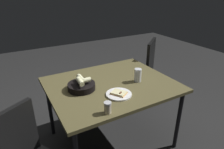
{
  "coord_description": "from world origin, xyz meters",
  "views": [
    {
      "loc": [
        -1.49,
        0.83,
        1.57
      ],
      "look_at": [
        0.03,
        -0.02,
        0.78
      ],
      "focal_mm": 31.56,
      "sensor_mm": 36.0,
      "label": 1
    }
  ],
  "objects_px": {
    "dining_table": "(111,88)",
    "beer_glass": "(138,76)",
    "pepper_shaker": "(108,108)",
    "bread_basket": "(82,85)",
    "pizza_plate": "(119,94)",
    "chair_near": "(142,67)"
  },
  "relations": [
    {
      "from": "dining_table",
      "to": "bread_basket",
      "type": "bearing_deg",
      "value": 84.42
    },
    {
      "from": "dining_table",
      "to": "bread_basket",
      "type": "xyz_separation_m",
      "value": [
        0.03,
        0.29,
        0.09
      ]
    },
    {
      "from": "dining_table",
      "to": "chair_near",
      "type": "xyz_separation_m",
      "value": [
        0.55,
        -0.8,
        -0.13
      ]
    },
    {
      "from": "bread_basket",
      "to": "pizza_plate",
      "type": "bearing_deg",
      "value": -136.59
    },
    {
      "from": "bread_basket",
      "to": "beer_glass",
      "type": "height_order",
      "value": "beer_glass"
    },
    {
      "from": "beer_glass",
      "to": "pepper_shaker",
      "type": "relative_size",
      "value": 1.43
    },
    {
      "from": "beer_glass",
      "to": "pepper_shaker",
      "type": "xyz_separation_m",
      "value": [
        -0.32,
        0.51,
        -0.02
      ]
    },
    {
      "from": "pizza_plate",
      "to": "pepper_shaker",
      "type": "xyz_separation_m",
      "value": [
        -0.18,
        0.21,
        0.03
      ]
    },
    {
      "from": "pizza_plate",
      "to": "pepper_shaker",
      "type": "height_order",
      "value": "pepper_shaker"
    },
    {
      "from": "dining_table",
      "to": "bread_basket",
      "type": "relative_size",
      "value": 4.74
    },
    {
      "from": "bread_basket",
      "to": "chair_near",
      "type": "distance_m",
      "value": 1.23
    },
    {
      "from": "pepper_shaker",
      "to": "bread_basket",
      "type": "bearing_deg",
      "value": 4.17
    },
    {
      "from": "pizza_plate",
      "to": "bread_basket",
      "type": "bearing_deg",
      "value": 43.41
    },
    {
      "from": "dining_table",
      "to": "pepper_shaker",
      "type": "relative_size",
      "value": 12.81
    },
    {
      "from": "dining_table",
      "to": "beer_glass",
      "type": "relative_size",
      "value": 8.97
    },
    {
      "from": "bread_basket",
      "to": "beer_glass",
      "type": "relative_size",
      "value": 1.89
    },
    {
      "from": "dining_table",
      "to": "chair_near",
      "type": "relative_size",
      "value": 1.31
    },
    {
      "from": "beer_glass",
      "to": "chair_near",
      "type": "relative_size",
      "value": 0.15
    },
    {
      "from": "pizza_plate",
      "to": "bread_basket",
      "type": "relative_size",
      "value": 0.9
    },
    {
      "from": "bread_basket",
      "to": "beer_glass",
      "type": "bearing_deg",
      "value": -102.3
    },
    {
      "from": "pepper_shaker",
      "to": "chair_near",
      "type": "bearing_deg",
      "value": -47.87
    },
    {
      "from": "pizza_plate",
      "to": "beer_glass",
      "type": "height_order",
      "value": "beer_glass"
    }
  ]
}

